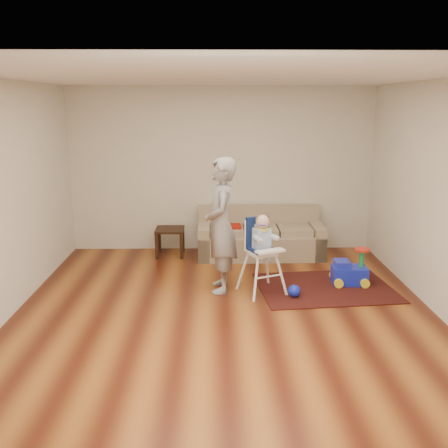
{
  "coord_description": "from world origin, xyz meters",
  "views": [
    {
      "loc": [
        -0.11,
        -5.48,
        2.43
      ],
      "look_at": [
        0.0,
        0.4,
        1.0
      ],
      "focal_mm": 40.0,
      "sensor_mm": 36.0,
      "label": 1
    }
  ],
  "objects_px": {
    "sofa": "(260,233)",
    "adult": "(221,226)",
    "toy_ball": "(294,291)",
    "ride_on_toy": "(350,266)",
    "high_chair": "(262,255)",
    "side_table": "(170,242)"
  },
  "relations": [
    {
      "from": "sofa",
      "to": "adult",
      "type": "bearing_deg",
      "value": -114.11
    },
    {
      "from": "toy_ball",
      "to": "adult",
      "type": "xyz_separation_m",
      "value": [
        -0.93,
        0.31,
        0.79
      ]
    },
    {
      "from": "high_chair",
      "to": "adult",
      "type": "height_order",
      "value": "adult"
    },
    {
      "from": "adult",
      "to": "ride_on_toy",
      "type": "bearing_deg",
      "value": 93.78
    },
    {
      "from": "sofa",
      "to": "toy_ball",
      "type": "distance_m",
      "value": 1.86
    },
    {
      "from": "sofa",
      "to": "toy_ball",
      "type": "relative_size",
      "value": 12.65
    },
    {
      "from": "ride_on_toy",
      "to": "adult",
      "type": "bearing_deg",
      "value": -173.46
    },
    {
      "from": "side_table",
      "to": "toy_ball",
      "type": "distance_m",
      "value": 2.56
    },
    {
      "from": "side_table",
      "to": "adult",
      "type": "bearing_deg",
      "value": -62.6
    },
    {
      "from": "toy_ball",
      "to": "adult",
      "type": "distance_m",
      "value": 1.26
    },
    {
      "from": "side_table",
      "to": "adult",
      "type": "height_order",
      "value": "adult"
    },
    {
      "from": "adult",
      "to": "high_chair",
      "type": "bearing_deg",
      "value": 77.19
    },
    {
      "from": "ride_on_toy",
      "to": "high_chair",
      "type": "bearing_deg",
      "value": -166.4
    },
    {
      "from": "sofa",
      "to": "adult",
      "type": "xyz_separation_m",
      "value": [
        -0.65,
        -1.51,
        0.5
      ]
    },
    {
      "from": "sofa",
      "to": "side_table",
      "type": "distance_m",
      "value": 1.47
    },
    {
      "from": "ride_on_toy",
      "to": "adult",
      "type": "relative_size",
      "value": 0.29
    },
    {
      "from": "side_table",
      "to": "ride_on_toy",
      "type": "height_order",
      "value": "ride_on_toy"
    },
    {
      "from": "ride_on_toy",
      "to": "toy_ball",
      "type": "bearing_deg",
      "value": -149.26
    },
    {
      "from": "side_table",
      "to": "high_chair",
      "type": "bearing_deg",
      "value": -51.23
    },
    {
      "from": "high_chair",
      "to": "ride_on_toy",
      "type": "bearing_deg",
      "value": -11.24
    },
    {
      "from": "ride_on_toy",
      "to": "toy_ball",
      "type": "xyz_separation_m",
      "value": [
        -0.83,
        -0.47,
        -0.17
      ]
    },
    {
      "from": "side_table",
      "to": "ride_on_toy",
      "type": "xyz_separation_m",
      "value": [
        2.57,
        -1.4,
        0.04
      ]
    }
  ]
}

